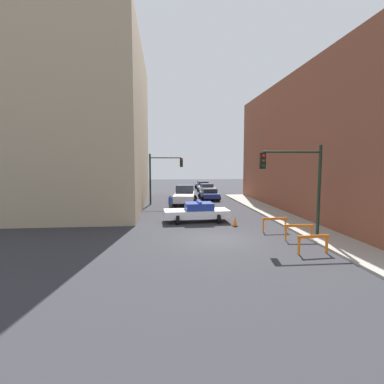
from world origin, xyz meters
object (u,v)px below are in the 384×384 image
police_car (197,212)px  white_truck (184,195)px  parked_car_far (203,185)px  barrier_front (313,241)px  traffic_cone (235,222)px  barrier_mid (299,230)px  traffic_light_near (300,176)px  parked_car_mid (206,188)px  parked_car_near (209,194)px  pedestrian_crossing (171,204)px  barrier_back (275,222)px  traffic_light_far (161,172)px

police_car → white_truck: bearing=-1.0°
white_truck → parked_car_far: white_truck is taller
barrier_front → traffic_cone: size_ratio=2.44×
parked_car_far → barrier_mid: size_ratio=2.72×
white_truck → traffic_cone: size_ratio=8.54×
traffic_cone → white_truck: bearing=103.0°
traffic_light_near → parked_car_mid: traffic_light_near is taller
parked_car_near → parked_car_far: (1.03, 13.25, 0.00)m
barrier_mid → parked_car_near: bearing=96.5°
parked_car_mid → pedestrian_crossing: pedestrian_crossing is taller
police_car → barrier_mid: police_car is taller
parked_car_mid → parked_car_near: bearing=-100.0°
barrier_front → barrier_mid: size_ratio=1.00×
barrier_front → parked_car_near: bearing=94.6°
pedestrian_crossing → traffic_light_near: bearing=-108.1°
parked_car_far → barrier_back: (0.53, -29.79, -0.06)m
barrier_back → traffic_cone: (-2.06, 1.88, -0.30)m
police_car → traffic_light_far: bearing=13.5°
traffic_light_near → parked_car_mid: (-1.63, 25.76, -2.86)m
police_car → barrier_mid: (5.02, -5.83, -0.11)m
police_car → barrier_front: bearing=-153.1°
parked_car_far → barrier_mid: parked_car_far is taller
white_truck → traffic_light_near: bearing=-62.1°
traffic_light_far → traffic_light_near: bearing=-60.8°
white_truck → barrier_back: 14.06m
parked_car_mid → barrier_back: bearing=-92.3°
police_car → parked_car_near: (2.90, 12.86, -0.05)m
parked_car_near → barrier_back: bearing=-85.5°
police_car → parked_car_near: police_car is taller
parked_car_near → barrier_mid: size_ratio=2.71×
police_car → parked_car_mid: (3.74, 20.72, -0.05)m
barrier_mid → barrier_back: bearing=104.8°
traffic_light_far → parked_car_mid: bearing=60.6°
parked_car_far → pedestrian_crossing: 23.56m
traffic_light_near → parked_car_far: (-1.45, 31.14, -2.86)m
traffic_light_near → white_truck: bearing=111.0°
barrier_front → barrier_back: same height
barrier_mid → barrier_back: (-0.57, 2.15, 0.00)m
pedestrian_crossing → barrier_back: 9.39m
white_truck → traffic_cone: bearing=-70.0°
parked_car_mid → traffic_light_far: bearing=-123.3°
police_car → parked_car_mid: size_ratio=1.08×
parked_car_near → parked_car_far: size_ratio=1.00×
barrier_back → traffic_light_near: bearing=-55.8°
parked_car_mid → barrier_front: 28.96m
traffic_light_near → traffic_cone: traffic_light_near is taller
traffic_light_near → barrier_mid: size_ratio=3.25×
parked_car_far → pedestrian_crossing: size_ratio=2.62×
pedestrian_crossing → barrier_mid: size_ratio=1.04×
traffic_light_far → barrier_mid: bearing=-63.2°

